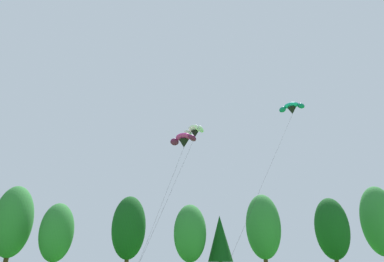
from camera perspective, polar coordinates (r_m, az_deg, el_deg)
treeline_tree_c at (r=53.44m, az=-27.79°, el=-13.21°), size 5.07×5.07×12.10m
treeline_tree_d at (r=50.59m, az=-21.73°, el=-15.47°), size 4.41×4.41×9.68m
treeline_tree_e at (r=51.54m, az=-10.55°, el=-15.58°), size 4.83×4.83×11.23m
treeline_tree_f at (r=47.91m, az=-0.33°, el=-16.72°), size 4.39×4.39×9.60m
treeline_tree_g at (r=49.56m, az=4.71°, el=-17.50°), size 3.43×3.43×8.31m
treeline_tree_h at (r=50.95m, az=11.85°, el=-15.36°), size 4.86×4.86×11.34m
treeline_tree_i at (r=55.07m, az=22.40°, el=-14.85°), size 4.79×4.79×11.06m
treeline_tree_j at (r=60.76m, az=28.91°, el=-13.00°), size 5.39×5.39×13.29m
parafoil_kite_high_white at (r=38.47m, az=0.40°, el=-0.04°), size 6.79×11.38×15.59m
parafoil_kite_mid_teal at (r=46.87m, az=16.37°, el=3.70°), size 14.45×15.74×20.36m
parafoil_kite_far_magenta at (r=37.57m, az=-1.44°, el=-1.53°), size 5.92×11.19×14.37m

